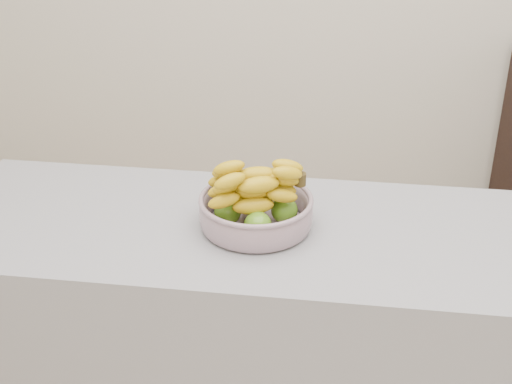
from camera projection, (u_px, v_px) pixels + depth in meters
counter at (315, 368)px, 2.02m from camera, size 2.00×0.60×0.90m
fruit_bowl at (256, 207)px, 1.80m from camera, size 0.29×0.29×0.17m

